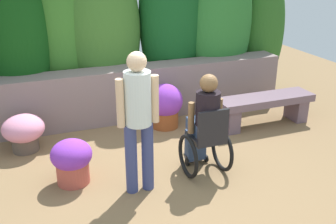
{
  "coord_description": "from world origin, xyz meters",
  "views": [
    {
      "loc": [
        -1.61,
        -4.24,
        2.69
      ],
      "look_at": [
        0.0,
        0.0,
        0.85
      ],
      "focal_mm": 43.06,
      "sensor_mm": 36.0,
      "label": 1
    }
  ],
  "objects_px": {
    "person_standing_companion": "(138,114)",
    "flower_pot_red_accent": "(72,160)",
    "stone_bench": "(265,105)",
    "person_in_wheelchair": "(205,128)",
    "flower_pot_purple_near": "(24,131)",
    "flower_pot_terracotta_by_wall": "(165,105)"
  },
  "relations": [
    {
      "from": "flower_pot_terracotta_by_wall",
      "to": "person_standing_companion",
      "type": "bearing_deg",
      "value": -119.54
    },
    {
      "from": "stone_bench",
      "to": "person_in_wheelchair",
      "type": "relative_size",
      "value": 1.23
    },
    {
      "from": "flower_pot_terracotta_by_wall",
      "to": "flower_pot_red_accent",
      "type": "distance_m",
      "value": 2.04
    },
    {
      "from": "person_in_wheelchair",
      "to": "flower_pot_red_accent",
      "type": "bearing_deg",
      "value": 173.41
    },
    {
      "from": "person_standing_companion",
      "to": "flower_pot_red_accent",
      "type": "height_order",
      "value": "person_standing_companion"
    },
    {
      "from": "stone_bench",
      "to": "flower_pot_purple_near",
      "type": "height_order",
      "value": "flower_pot_purple_near"
    },
    {
      "from": "person_in_wheelchair",
      "to": "flower_pot_purple_near",
      "type": "relative_size",
      "value": 2.24
    },
    {
      "from": "person_in_wheelchair",
      "to": "person_standing_companion",
      "type": "xyz_separation_m",
      "value": [
        -0.9,
        -0.12,
        0.35
      ]
    },
    {
      "from": "stone_bench",
      "to": "flower_pot_terracotta_by_wall",
      "type": "bearing_deg",
      "value": 164.2
    },
    {
      "from": "flower_pot_purple_near",
      "to": "flower_pot_terracotta_by_wall",
      "type": "distance_m",
      "value": 2.17
    },
    {
      "from": "person_in_wheelchair",
      "to": "flower_pot_terracotta_by_wall",
      "type": "distance_m",
      "value": 1.54
    },
    {
      "from": "flower_pot_purple_near",
      "to": "flower_pot_red_accent",
      "type": "distance_m",
      "value": 1.22
    },
    {
      "from": "stone_bench",
      "to": "person_in_wheelchair",
      "type": "distance_m",
      "value": 1.9
    },
    {
      "from": "flower_pot_purple_near",
      "to": "person_in_wheelchair",
      "type": "bearing_deg",
      "value": -34.11
    },
    {
      "from": "stone_bench",
      "to": "flower_pot_terracotta_by_wall",
      "type": "distance_m",
      "value": 1.62
    },
    {
      "from": "flower_pot_purple_near",
      "to": "flower_pot_red_accent",
      "type": "height_order",
      "value": "flower_pot_red_accent"
    },
    {
      "from": "stone_bench",
      "to": "person_standing_companion",
      "type": "relative_size",
      "value": 0.97
    },
    {
      "from": "person_standing_companion",
      "to": "flower_pot_red_accent",
      "type": "xyz_separation_m",
      "value": [
        -0.73,
        0.45,
        -0.67
      ]
    },
    {
      "from": "flower_pot_purple_near",
      "to": "flower_pot_red_accent",
      "type": "relative_size",
      "value": 1.04
    },
    {
      "from": "stone_bench",
      "to": "flower_pot_terracotta_by_wall",
      "type": "height_order",
      "value": "flower_pot_terracotta_by_wall"
    },
    {
      "from": "stone_bench",
      "to": "flower_pot_red_accent",
      "type": "distance_m",
      "value": 3.27
    },
    {
      "from": "person_in_wheelchair",
      "to": "flower_pot_purple_near",
      "type": "distance_m",
      "value": 2.6
    }
  ]
}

